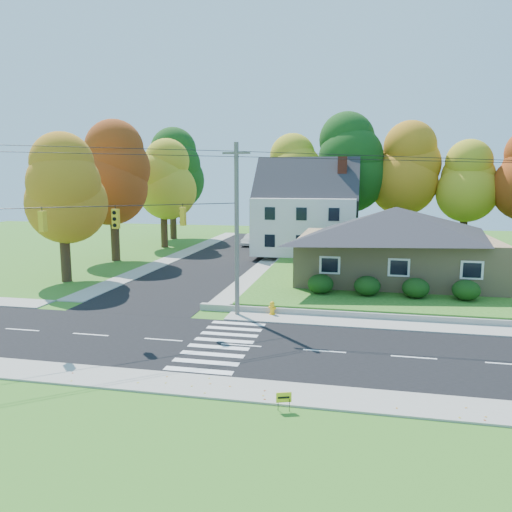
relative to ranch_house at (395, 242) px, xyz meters
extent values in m
plane|color=#3D7923|center=(-8.00, -16.00, -3.27)|extent=(120.00, 120.00, 0.00)
cube|color=black|center=(-8.00, -16.00, -3.26)|extent=(90.00, 8.00, 0.02)
cube|color=black|center=(-16.00, 10.00, -3.25)|extent=(8.00, 44.00, 0.02)
cube|color=#9C9A90|center=(-8.00, -11.00, -3.23)|extent=(90.00, 2.00, 0.08)
cube|color=#9C9A90|center=(-8.00, -21.00, -3.23)|extent=(90.00, 2.00, 0.08)
cube|color=#3D7923|center=(5.00, 5.00, -3.02)|extent=(30.00, 30.00, 0.50)
cube|color=tan|center=(0.00, 0.00, -1.17)|extent=(14.00, 10.00, 3.20)
pyramid|color=#26262B|center=(0.00, 0.00, 1.53)|extent=(14.60, 10.60, 2.20)
cube|color=silver|center=(-8.00, 12.00, 0.03)|extent=(10.00, 8.00, 5.60)
pyramid|color=#26262B|center=(-8.00, 12.00, 4.03)|extent=(10.40, 8.40, 2.40)
cube|color=brown|center=(-4.50, 12.00, 2.03)|extent=(0.90, 0.90, 9.60)
ellipsoid|color=#163A10|center=(-5.00, -6.20, -2.13)|extent=(1.70, 1.70, 1.27)
ellipsoid|color=#163A10|center=(-2.00, -6.20, -2.13)|extent=(1.70, 1.70, 1.27)
ellipsoid|color=#163A10|center=(1.00, -6.20, -2.13)|extent=(1.70, 1.70, 1.27)
ellipsoid|color=#163A10|center=(4.00, -6.20, -2.13)|extent=(1.70, 1.70, 1.27)
cylinder|color=#666059|center=(-9.50, -10.80, 1.73)|extent=(0.26, 0.26, 10.00)
cube|color=#666059|center=(-9.50, -10.80, 6.13)|extent=(1.60, 0.12, 0.12)
cube|color=gold|center=(-17.50, -17.20, 2.68)|extent=(0.26, 0.34, 1.00)
cube|color=gold|center=(-14.80, -15.05, 2.68)|extent=(0.34, 0.26, 1.00)
cube|color=gold|center=(-12.00, -12.80, 2.68)|extent=(0.26, 0.34, 1.00)
cylinder|color=black|center=(-16.00, -16.00, 3.33)|extent=(13.02, 10.43, 0.04)
cylinder|color=#3F2A19|center=(-10.00, 18.00, -0.07)|extent=(0.80, 0.80, 5.40)
sphere|color=gold|center=(-10.00, 18.00, 3.83)|extent=(6.72, 6.72, 6.72)
sphere|color=gold|center=(-10.00, 18.00, 5.51)|extent=(5.91, 5.91, 5.91)
sphere|color=gold|center=(-10.00, 18.00, 7.19)|extent=(5.11, 5.11, 5.11)
cylinder|color=#3F2A19|center=(-4.00, 17.00, 0.38)|extent=(0.86, 0.86, 6.30)
sphere|color=#174815|center=(-4.00, 17.00, 4.93)|extent=(7.84, 7.84, 7.84)
sphere|color=#174815|center=(-4.00, 17.00, 6.89)|extent=(6.90, 6.90, 6.90)
sphere|color=#174815|center=(-4.00, 17.00, 8.85)|extent=(5.96, 5.96, 5.96)
cylinder|color=#3F2A19|center=(2.00, 18.00, 0.16)|extent=(0.83, 0.83, 5.85)
sphere|color=#BF7B1A|center=(2.00, 18.00, 4.38)|extent=(7.28, 7.28, 7.28)
sphere|color=#BF7B1A|center=(2.00, 18.00, 6.20)|extent=(6.41, 6.41, 6.41)
sphere|color=#BF7B1A|center=(2.00, 18.00, 8.02)|extent=(5.53, 5.53, 5.53)
cylinder|color=#3F2A19|center=(8.00, 17.00, -0.29)|extent=(0.77, 0.77, 4.95)
sphere|color=gold|center=(8.00, 17.00, 3.28)|extent=(6.16, 6.16, 6.16)
sphere|color=gold|center=(8.00, 17.00, 4.82)|extent=(5.42, 5.42, 5.42)
sphere|color=gold|center=(8.00, 17.00, 6.36)|extent=(4.68, 4.68, 4.68)
cylinder|color=#3F2A19|center=(-25.00, -4.00, -0.79)|extent=(0.77, 0.77, 4.95)
sphere|color=#BF7B1A|center=(-25.00, -4.00, 2.78)|extent=(6.16, 6.16, 6.16)
sphere|color=#BF7B1A|center=(-25.00, -4.00, 4.32)|extent=(5.42, 5.42, 5.42)
sphere|color=#BF7B1A|center=(-25.00, -4.00, 5.86)|extent=(4.68, 4.68, 4.68)
cylinder|color=#3F2A19|center=(-26.00, 6.00, -0.34)|extent=(0.83, 0.83, 5.85)
sphere|color=#8E3812|center=(-26.00, 6.00, 3.88)|extent=(7.28, 7.28, 7.28)
sphere|color=#8E3812|center=(-26.00, 6.00, 5.70)|extent=(6.41, 6.41, 6.41)
sphere|color=#8E3812|center=(-26.00, 6.00, 7.52)|extent=(5.53, 5.53, 5.53)
cylinder|color=#3F2A19|center=(-25.00, 16.00, -0.57)|extent=(0.80, 0.80, 5.40)
sphere|color=gold|center=(-25.00, 16.00, 3.33)|extent=(6.72, 6.72, 6.72)
sphere|color=gold|center=(-25.00, 16.00, 5.01)|extent=(5.91, 5.91, 5.91)
sphere|color=gold|center=(-25.00, 16.00, 6.69)|extent=(5.11, 5.11, 5.11)
cylinder|color=#3F2A19|center=(-27.00, 24.00, -0.12)|extent=(0.86, 0.86, 6.30)
sphere|color=#174815|center=(-27.00, 24.00, 4.43)|extent=(7.84, 7.84, 7.84)
sphere|color=#174815|center=(-27.00, 24.00, 6.39)|extent=(6.90, 6.90, 6.90)
sphere|color=#174815|center=(-27.00, 24.00, 8.35)|extent=(5.96, 5.96, 5.96)
imported|color=silver|center=(-15.33, 19.48, -2.57)|extent=(1.98, 4.24, 1.35)
cylinder|color=#FFB310|center=(-7.47, -10.42, -3.21)|extent=(0.38, 0.38, 0.11)
cylinder|color=#FFB310|center=(-7.47, -10.42, -2.90)|extent=(0.25, 0.25, 0.58)
sphere|color=#FFB310|center=(-7.47, -10.42, -2.55)|extent=(0.28, 0.28, 0.28)
cylinder|color=#FFB310|center=(-7.47, -10.42, -2.79)|extent=(0.49, 0.31, 0.13)
cylinder|color=black|center=(-5.14, -22.34, -3.04)|extent=(0.02, 0.02, 0.45)
cylinder|color=black|center=(-4.74, -22.34, -3.04)|extent=(0.02, 0.02, 0.45)
cube|color=yellow|center=(-4.94, -22.34, -2.77)|extent=(0.52, 0.20, 0.36)
camera|label=1|loc=(-2.51, -38.47, 4.74)|focal=35.00mm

